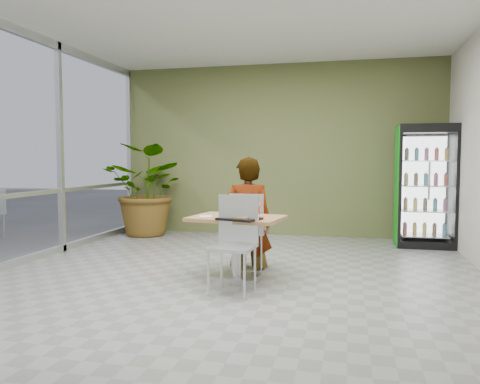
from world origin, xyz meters
name	(u,v)px	position (x,y,z in m)	size (l,w,h in m)	color
ground	(231,282)	(0.00, 0.00, 0.00)	(7.00, 7.00, 0.00)	gray
room_envelope	(231,144)	(0.00, 0.00, 1.60)	(6.00, 7.00, 3.20)	beige
storefront_frame	(6,146)	(-3.00, 0.00, 1.60)	(0.10, 7.00, 3.20)	silver
dining_table	(237,234)	(0.03, 0.16, 0.54)	(1.16, 0.89, 0.75)	#B5774D
chair_far	(248,225)	(0.05, 0.67, 0.58)	(0.47, 0.48, 0.99)	silver
chair_near	(235,235)	(0.13, -0.32, 0.61)	(0.49, 0.50, 1.04)	silver
seated_woman	(248,224)	(0.04, 0.73, 0.58)	(0.65, 0.42, 1.76)	black
pizza_plate	(229,214)	(-0.07, 0.21, 0.77)	(0.35, 0.32, 0.03)	silver
soda_cup	(256,209)	(0.25, 0.22, 0.84)	(0.10, 0.10, 0.18)	silver
napkin_stack	(206,217)	(-0.29, -0.04, 0.76)	(0.15, 0.15, 0.02)	silver
cafeteria_tray	(239,219)	(0.13, -0.14, 0.76)	(0.45, 0.32, 0.03)	black
beverage_fridge	(425,186)	(2.55, 2.91, 1.00)	(0.91, 0.70, 1.99)	black
potted_plant	(149,190)	(-2.32, 2.92, 0.86)	(1.54, 1.33, 1.71)	#3A692A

